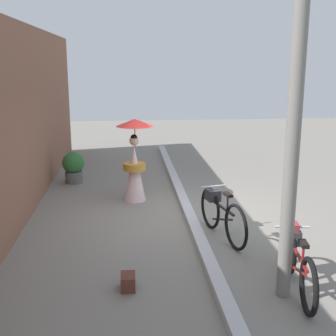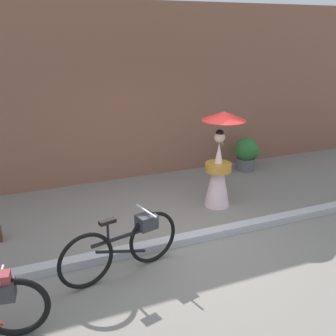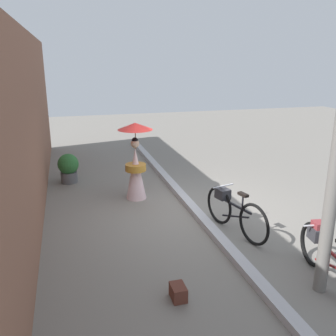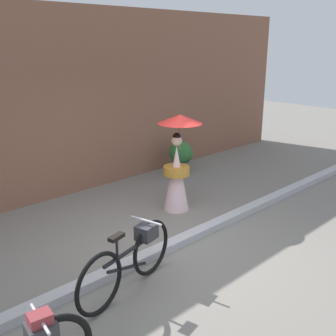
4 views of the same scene
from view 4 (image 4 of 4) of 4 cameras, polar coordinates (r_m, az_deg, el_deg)
name	(u,v)px [view 4 (image 4 of 4)]	position (r m, az deg, el deg)	size (l,w,h in m)	color
ground_plane	(173,247)	(6.38, 0.78, -11.16)	(30.00, 30.00, 0.00)	gray
building_wall	(57,104)	(8.41, -15.42, 8.77)	(14.00, 0.40, 3.75)	brown
sidewalk_curb	(174,244)	(6.35, 0.78, -10.68)	(14.00, 0.20, 0.12)	#B2B2B7
bicycle_near_officer	(130,259)	(5.23, -5.37, -12.64)	(1.76, 0.56, 0.87)	black
person_with_parasol	(177,163)	(7.43, 1.32, 0.74)	(0.81, 0.81, 1.81)	silver
potted_plant_by_door	(181,156)	(9.72, 1.88, 1.74)	(0.57, 0.55, 0.79)	#59595B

